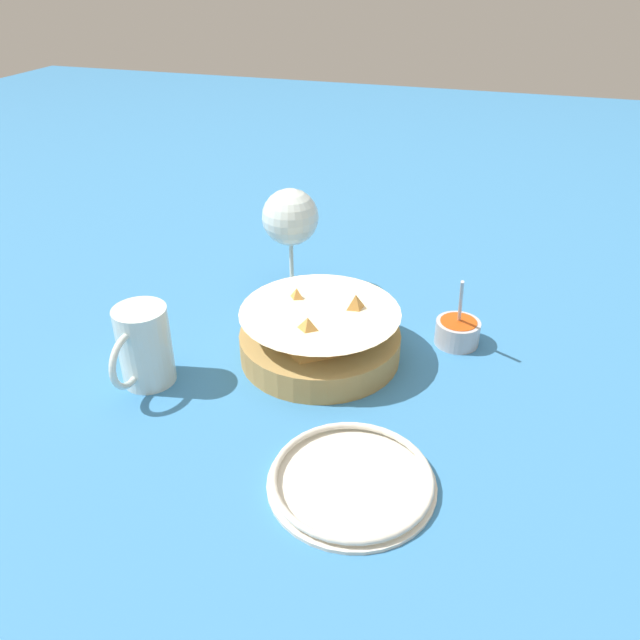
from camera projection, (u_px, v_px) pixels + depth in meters
name	position (u px, v px, depth m)	size (l,w,h in m)	color
ground_plane	(316.00, 350.00, 0.91)	(4.00, 4.00, 0.00)	teal
food_basket	(320.00, 336.00, 0.88)	(0.23, 0.23, 0.10)	#B2894C
sauce_cup	(457.00, 331.00, 0.92)	(0.08, 0.07, 0.12)	#B7B7BC
wine_glass	(290.00, 220.00, 1.01)	(0.09, 0.09, 0.18)	silver
beer_mug	(144.00, 349.00, 0.82)	(0.11, 0.07, 0.11)	silver
side_plate	(352.00, 480.00, 0.68)	(0.19, 0.19, 0.01)	silver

